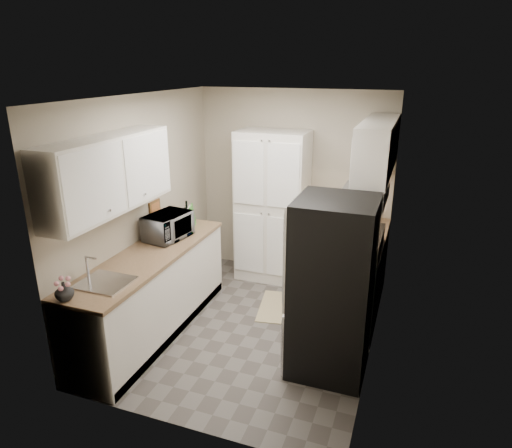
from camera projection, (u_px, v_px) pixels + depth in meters
name	position (u px, v px, depth m)	size (l,w,h in m)	color
ground	(252.00, 326.00, 5.13)	(3.20, 3.20, 0.00)	#56514C
room_shell	(250.00, 186.00, 4.59)	(2.64, 3.24, 2.52)	#B6AD93
pantry_cabinet	(272.00, 207.00, 6.03)	(0.90, 0.55, 2.00)	silver
base_cabinet_left	(152.00, 294.00, 4.92)	(0.60, 2.30, 0.88)	silver
countertop_left	(149.00, 255.00, 4.77)	(0.63, 2.33, 0.04)	#846647
base_cabinet_right	(359.00, 262.00, 5.72)	(0.60, 0.80, 0.88)	silver
countertop_right	(362.00, 228.00, 5.57)	(0.63, 0.83, 0.04)	#846647
electric_range	(347.00, 287.00, 5.00)	(0.71, 0.78, 1.13)	#B7B7BC
refrigerator	(332.00, 288.00, 4.18)	(0.70, 0.72, 1.70)	#B7B7BC
microwave	(168.00, 226.00, 5.13)	(0.53, 0.36, 0.29)	silver
wine_bottle	(187.00, 215.00, 5.50)	(0.07, 0.07, 0.29)	black
flower_vase	(64.00, 291.00, 3.81)	(0.16, 0.16, 0.16)	silver
cutting_board	(193.00, 216.00, 5.54)	(0.02, 0.21, 0.26)	green
toaster_oven	(359.00, 214.00, 5.68)	(0.27, 0.34, 0.20)	silver
fruit_basket	(360.00, 202.00, 5.63)	(0.28, 0.28, 0.12)	#E55301
kitchen_mat	(280.00, 307.00, 5.53)	(0.48, 0.76, 0.01)	tan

